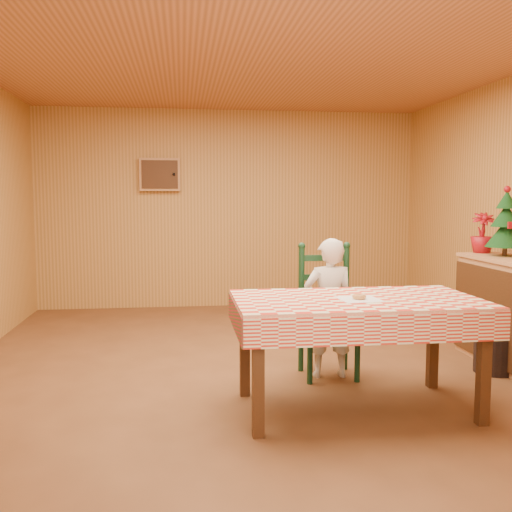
{
  "coord_description": "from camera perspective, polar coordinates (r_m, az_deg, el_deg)",
  "views": [
    {
      "loc": [
        -0.62,
        -4.59,
        1.43
      ],
      "look_at": [
        0.0,
        0.2,
        0.95
      ],
      "focal_mm": 40.0,
      "sensor_mm": 36.0,
      "label": 1
    }
  ],
  "objects": [
    {
      "name": "dining_table",
      "position": [
        3.92,
        10.03,
        -5.35
      ],
      "size": [
        1.66,
        0.96,
        0.77
      ],
      "color": "#472712",
      "rests_on": "ground"
    },
    {
      "name": "ground",
      "position": [
        4.85,
        0.31,
        -11.47
      ],
      "size": [
        6.0,
        6.0,
        0.0
      ],
      "primitive_type": "plane",
      "color": "brown",
      "rests_on": "ground"
    },
    {
      "name": "flower_arrangement",
      "position": [
        5.75,
        21.71,
        2.18
      ],
      "size": [
        0.26,
        0.26,
        0.38
      ],
      "primitive_type": "imported",
      "rotation": [
        0.0,
        0.0,
        -0.28
      ],
      "color": "maroon",
      "rests_on": "shelf_unit"
    },
    {
      "name": "storage_bin",
      "position": [
        5.18,
        22.81,
        -8.85
      ],
      "size": [
        0.42,
        0.42,
        0.34
      ],
      "primitive_type": "cylinder",
      "rotation": [
        0.0,
        0.0,
        0.27
      ],
      "color": "black",
      "rests_on": "ground"
    },
    {
      "name": "napkin",
      "position": [
        3.86,
        10.27,
        -4.27
      ],
      "size": [
        0.28,
        0.28,
        0.0
      ],
      "primitive_type": "cube",
      "rotation": [
        0.0,
        0.0,
        0.09
      ],
      "color": "white",
      "rests_on": "dining_table"
    },
    {
      "name": "donut",
      "position": [
        3.85,
        10.28,
        -4.02
      ],
      "size": [
        0.11,
        0.11,
        0.03
      ],
      "primitive_type": "torus",
      "rotation": [
        0.0,
        0.0,
        -0.22
      ],
      "color": "#C98A48",
      "rests_on": "napkin"
    },
    {
      "name": "seated_child",
      "position": [
        4.63,
        7.3,
        -5.18
      ],
      "size": [
        0.41,
        0.27,
        1.12
      ],
      "primitive_type": "imported",
      "rotation": [
        0.0,
        0.0,
        3.14
      ],
      "color": "silver",
      "rests_on": "ground"
    },
    {
      "name": "christmas_tree",
      "position": [
        5.51,
        23.71,
        2.92
      ],
      "size": [
        0.34,
        0.34,
        0.62
      ],
      "color": "#472712",
      "rests_on": "shelf_unit"
    },
    {
      "name": "cabin_walls",
      "position": [
        5.18,
        -0.51,
        10.05
      ],
      "size": [
        5.1,
        6.05,
        2.65
      ],
      "color": "#C18C45",
      "rests_on": "ground"
    },
    {
      "name": "ladder_chair",
      "position": [
        4.7,
        7.11,
        -5.76
      ],
      "size": [
        0.44,
        0.4,
        1.08
      ],
      "color": "black",
      "rests_on": "ground"
    }
  ]
}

